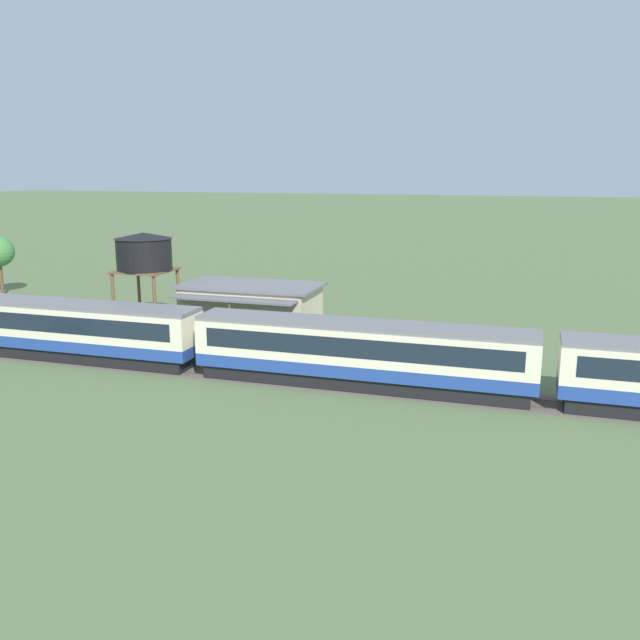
# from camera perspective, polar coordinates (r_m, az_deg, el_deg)

# --- Properties ---
(passenger_train) EXTENTS (110.75, 3.20, 4.14)m
(passenger_train) POSITION_cam_1_polar(r_m,az_deg,el_deg) (42.15, 3.84, -2.67)
(passenger_train) COLOR #234293
(passenger_train) RESTS_ON ground_plane
(railway_track) EXTENTS (171.30, 3.60, 0.04)m
(railway_track) POSITION_cam_1_polar(r_m,az_deg,el_deg) (42.18, 8.45, -6.03)
(railway_track) COLOR #665B51
(railway_track) RESTS_ON ground_plane
(station_building) EXTENTS (11.27, 7.37, 4.29)m
(station_building) POSITION_cam_1_polar(r_m,az_deg,el_deg) (55.10, -5.81, 0.85)
(station_building) COLOR beige
(station_building) RESTS_ON ground_plane
(water_tower) EXTENTS (4.80, 4.80, 8.19)m
(water_tower) POSITION_cam_1_polar(r_m,az_deg,el_deg) (58.61, -14.60, 5.50)
(water_tower) COLOR brown
(water_tower) RESTS_ON ground_plane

